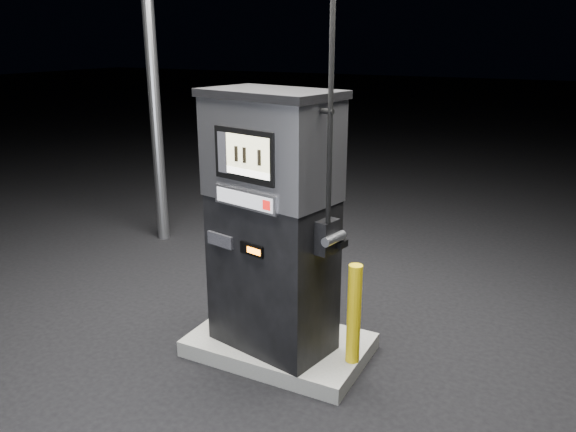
% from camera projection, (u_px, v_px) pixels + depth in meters
% --- Properties ---
extents(ground, '(80.00, 80.00, 0.00)m').
position_uv_depth(ground, '(280.00, 352.00, 5.25)').
color(ground, black).
rests_on(ground, ground).
extents(pump_island, '(1.60, 1.00, 0.15)m').
position_uv_depth(pump_island, '(279.00, 345.00, 5.23)').
color(pump_island, slate).
rests_on(pump_island, ground).
extents(fuel_dispenser, '(1.31, 0.89, 4.70)m').
position_uv_depth(fuel_dispenser, '(272.00, 222.00, 4.77)').
color(fuel_dispenser, black).
rests_on(fuel_dispenser, pump_island).
extents(bollard_left, '(0.13, 0.13, 0.79)m').
position_uv_depth(bollard_left, '(228.00, 288.00, 5.32)').
color(bollard_left, yellow).
rests_on(bollard_left, pump_island).
extents(bollard_right, '(0.13, 0.13, 0.89)m').
position_uv_depth(bollard_right, '(354.00, 314.00, 4.70)').
color(bollard_right, yellow).
rests_on(bollard_right, pump_island).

